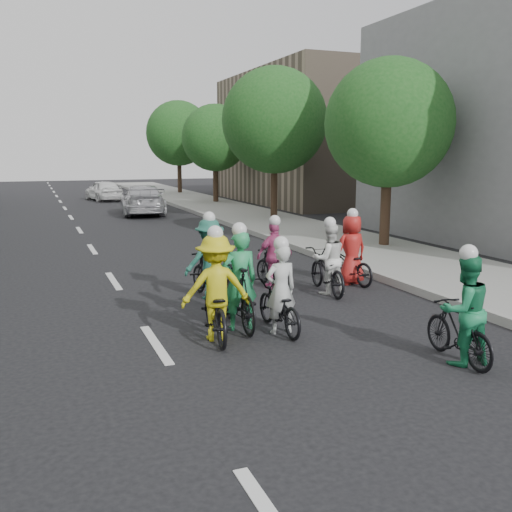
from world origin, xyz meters
TOP-DOWN VIEW (x-y plane):
  - ground at (0.00, 0.00)m, footprint 120.00×120.00m
  - sidewalk_right at (8.00, 10.00)m, footprint 4.00×80.00m
  - curb_right at (6.05, 10.00)m, footprint 0.18×80.00m
  - bldg_se at (16.00, 24.00)m, footprint 10.00×14.00m
  - tree_r_0 at (8.80, 6.60)m, footprint 4.00×4.00m
  - tree_r_1 at (8.80, 15.60)m, footprint 4.80×4.80m
  - tree_r_2 at (8.80, 24.60)m, footprint 4.00×4.00m
  - tree_r_3 at (8.80, 33.60)m, footprint 4.80×4.80m
  - cyclist_0 at (2.13, -0.10)m, footprint 0.60×1.67m
  - cyclist_1 at (4.01, -2.46)m, footprint 0.83×1.56m
  - cyclist_2 at (1.00, -0.05)m, footprint 1.22×2.01m
  - cyclist_3 at (3.35, 2.95)m, footprint 0.94×1.56m
  - cyclist_4 at (5.20, 2.69)m, footprint 0.86×1.78m
  - cyclist_5 at (1.55, 0.35)m, footprint 0.65×1.91m
  - cyclist_6 at (4.24, 2.03)m, footprint 0.85×1.90m
  - cyclist_7 at (1.69, 2.55)m, footprint 1.19×1.69m
  - follow_car_lead at (3.54, 20.13)m, footprint 2.75×5.34m
  - follow_car_trail at (2.71, 29.65)m, footprint 2.29×4.17m

SIDE VIEW (x-z plane):
  - ground at x=0.00m, z-range 0.00..0.00m
  - sidewalk_right at x=8.00m, z-range 0.00..0.15m
  - curb_right at x=6.05m, z-range 0.00..0.18m
  - cyclist_0 at x=2.13m, z-range -0.30..1.38m
  - cyclist_6 at x=4.24m, z-range -0.25..1.46m
  - cyclist_3 at x=3.35m, z-range -0.23..1.46m
  - cyclist_4 at x=5.20m, z-range -0.28..1.52m
  - cyclist_5 at x=1.55m, z-range -0.28..1.61m
  - follow_car_trail at x=2.71m, z-range 0.00..1.34m
  - cyclist_1 at x=4.01m, z-range -0.22..1.56m
  - cyclist_2 at x=1.00m, z-range -0.25..1.65m
  - cyclist_7 at x=1.69m, z-range -0.21..1.66m
  - follow_car_lead at x=3.54m, z-range 0.00..1.48m
  - tree_r_0 at x=8.80m, z-range 0.98..6.95m
  - tree_r_2 at x=8.80m, z-range 0.98..6.95m
  - bldg_se at x=16.00m, z-range 0.00..8.00m
  - tree_r_1 at x=8.80m, z-range 1.05..7.98m
  - tree_r_3 at x=8.80m, z-range 1.05..7.98m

